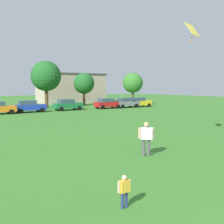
# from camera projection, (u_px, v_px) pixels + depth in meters

# --- Properties ---
(ground_plane) EXTENTS (160.00, 160.00, 0.00)m
(ground_plane) POSITION_uv_depth(u_px,v_px,m) (4.00, 119.00, 30.28)
(ground_plane) COLOR #387528
(child_kite_flyer) EXTENTS (0.47, 0.20, 1.00)m
(child_kite_flyer) POSITION_uv_depth(u_px,v_px,m) (124.00, 188.00, 8.04)
(child_kite_flyer) COLOR navy
(child_kite_flyer) RESTS_ON ground
(adult_bystander) EXTENTS (0.76, 0.56, 1.77)m
(adult_bystander) POSITION_uv_depth(u_px,v_px,m) (146.00, 136.00, 14.09)
(adult_bystander) COLOR #4C4C51
(adult_bystander) RESTS_ON ground
(kite) EXTENTS (1.41, 0.98, 1.15)m
(kite) POSITION_uv_depth(u_px,v_px,m) (193.00, 31.00, 17.00)
(kite) COLOR yellow
(parked_car_blue_3) EXTENTS (4.30, 2.02, 1.68)m
(parked_car_blue_3) POSITION_uv_depth(u_px,v_px,m) (29.00, 106.00, 38.03)
(parked_car_blue_3) COLOR #1E38AD
(parked_car_blue_3) RESTS_ON ground
(parked_car_green_4) EXTENTS (4.30, 2.02, 1.68)m
(parked_car_green_4) POSITION_uv_depth(u_px,v_px,m) (68.00, 105.00, 41.46)
(parked_car_green_4) COLOR #196B38
(parked_car_green_4) RESTS_ON ground
(parked_car_red_5) EXTENTS (4.30, 2.02, 1.68)m
(parked_car_red_5) POSITION_uv_depth(u_px,v_px,m) (107.00, 103.00, 44.76)
(parked_car_red_5) COLOR red
(parked_car_red_5) RESTS_ON ground
(parked_car_gray_6) EXTENTS (4.30, 2.02, 1.68)m
(parked_car_gray_6) POSITION_uv_depth(u_px,v_px,m) (126.00, 103.00, 46.73)
(parked_car_gray_6) COLOR slate
(parked_car_gray_6) RESTS_ON ground
(parked_car_yellow_7) EXTENTS (4.30, 2.02, 1.68)m
(parked_car_yellow_7) POSITION_uv_depth(u_px,v_px,m) (139.00, 102.00, 48.22)
(parked_car_yellow_7) COLOR yellow
(parked_car_yellow_7) RESTS_ON ground
(tree_center_right) EXTENTS (5.04, 5.04, 7.86)m
(tree_center_right) POSITION_uv_depth(u_px,v_px,m) (46.00, 76.00, 45.71)
(tree_center_right) COLOR brown
(tree_center_right) RESTS_ON ground
(tree_right) EXTENTS (3.96, 3.96, 6.16)m
(tree_right) POSITION_uv_depth(u_px,v_px,m) (84.00, 84.00, 52.07)
(tree_right) COLOR brown
(tree_right) RESTS_ON ground
(tree_far_right) EXTENTS (4.10, 4.10, 6.38)m
(tree_far_right) POSITION_uv_depth(u_px,v_px,m) (133.00, 83.00, 55.34)
(tree_far_right) COLOR brown
(tree_far_right) RESTS_ON ground
(house_left) EXTENTS (13.77, 8.69, 6.41)m
(house_left) POSITION_uv_depth(u_px,v_px,m) (71.00, 88.00, 60.40)
(house_left) COLOR tan
(house_left) RESTS_ON ground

